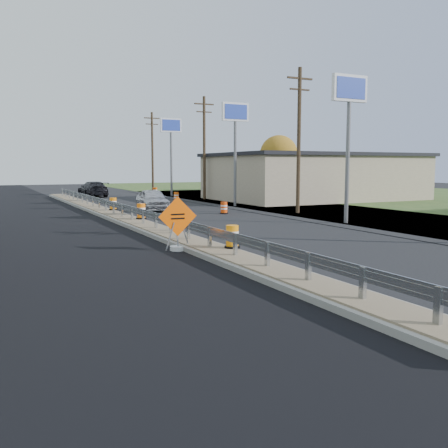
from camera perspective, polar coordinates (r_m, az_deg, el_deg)
name	(u,v)px	position (r m, az deg, el deg)	size (l,w,h in m)	color
ground	(189,245)	(19.93, -4.07, -2.36)	(140.00, 140.00, 0.00)	black
milled_overlay	(42,224)	(28.55, -20.10, -0.01)	(7.20, 120.00, 0.01)	black
median	(132,222)	(27.42, -10.46, 0.25)	(1.60, 55.00, 0.23)	gray
guardrail	(127,209)	(28.32, -11.05, 1.69)	(0.10, 46.15, 0.72)	silver
retail_building_near	(314,176)	(47.66, 10.27, 5.40)	(18.50, 12.50, 4.27)	tan
pylon_sign_south	(349,102)	(28.01, 14.12, 13.34)	(2.20, 0.30, 7.90)	slate
pylon_sign_mid	(235,122)	(38.79, 1.29, 11.62)	(2.20, 0.30, 7.90)	slate
pylon_sign_north	(171,132)	(51.57, -6.09, 10.36)	(2.20, 0.30, 7.90)	slate
utility_pole_smid	(299,138)	(33.23, 8.55, 9.72)	(1.90, 0.26, 9.40)	#473523
utility_pole_nmid	(204,146)	(46.32, -2.27, 8.90)	(1.90, 0.26, 9.40)	#473523
utility_pole_north	(152,150)	(60.31, -8.19, 8.32)	(1.90, 0.26, 9.40)	#473523
tree_far_yellow	(279,154)	(62.04, 6.27, 7.94)	(4.62, 4.62, 6.86)	#473523
caution_sign	(178,237)	(18.46, -5.30, -1.50)	(1.45, 0.61, 2.01)	white
barrel_median_near	(232,237)	(17.62, 0.95, -1.51)	(0.55, 0.55, 0.81)	black
barrel_median_mid	(141,212)	(27.62, -9.45, 1.40)	(0.57, 0.57, 0.84)	black
barrel_median_far	(113,204)	(33.59, -12.56, 2.23)	(0.55, 0.55, 0.81)	black
barrel_shoulder_near	(224,208)	(32.63, -0.01, 1.83)	(0.53, 0.53, 0.78)	black
barrel_shoulder_mid	(176,197)	(44.13, -5.46, 3.09)	(0.56, 0.56, 0.82)	black
barrel_shoulder_far	(155,192)	(52.41, -7.90, 3.66)	(0.61, 0.61, 0.89)	black
car_silver	(153,200)	(35.40, -8.17, 2.78)	(1.80, 4.47, 1.52)	silver
car_dark_far	(93,189)	(52.59, -14.75, 3.89)	(2.17, 5.33, 1.55)	black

